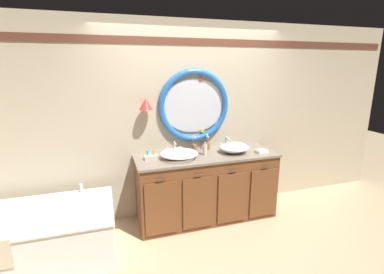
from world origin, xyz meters
TOP-DOWN VIEW (x-y plane):
  - ground_plane at (0.00, 0.00)m, footprint 14.00×14.00m
  - back_wall_assembly at (-0.00, 0.59)m, footprint 6.40×0.26m
  - vanity_counter at (0.10, 0.24)m, footprint 1.86×0.66m
  - bathtub at (-1.87, -0.04)m, footprint 1.49×0.94m
  - sink_basin_left at (-0.28, 0.21)m, footprint 0.47×0.47m
  - sink_basin_right at (0.48, 0.21)m, footprint 0.39×0.39m
  - faucet_set_left at (-0.28, 0.47)m, footprint 0.23×0.13m
  - faucet_set_right at (0.48, 0.47)m, footprint 0.21×0.14m
  - toothbrush_holder_left at (0.00, 0.44)m, footprint 0.08×0.08m
  - toothbrush_holder_right at (0.20, 0.46)m, footprint 0.08×0.08m
  - soap_dispenser at (0.08, 0.24)m, footprint 0.05×0.06m
  - folded_hand_towel at (0.82, 0.08)m, footprint 0.15×0.13m
  - toiletry_basket at (-0.62, 0.28)m, footprint 0.16×0.10m

SIDE VIEW (x-z plane):
  - ground_plane at x=0.00m, z-range 0.00..0.00m
  - bathtub at x=-1.87m, z-range 0.01..0.66m
  - vanity_counter at x=0.10m, z-range 0.00..0.90m
  - folded_hand_towel at x=0.82m, z-range 0.90..0.94m
  - toiletry_basket at x=-0.62m, z-range 0.87..0.98m
  - toothbrush_holder_left at x=0.00m, z-range 0.84..1.06m
  - sink_basin_left at x=-0.28m, z-range 0.90..1.01m
  - toothbrush_holder_right at x=0.20m, z-range 0.84..1.06m
  - faucet_set_left at x=-0.28m, z-range 0.88..1.03m
  - faucet_set_right at x=0.48m, z-range 0.88..1.04m
  - sink_basin_right at x=0.48m, z-range 0.90..1.03m
  - soap_dispenser at x=0.08m, z-range 0.89..1.06m
  - back_wall_assembly at x=0.00m, z-range 0.02..2.62m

